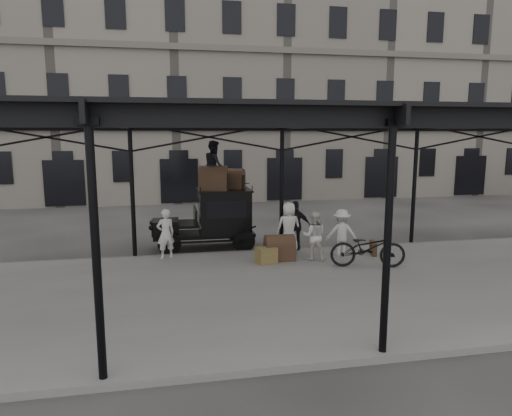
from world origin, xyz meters
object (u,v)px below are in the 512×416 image
at_px(bicycle, 368,248).
at_px(steamer_trunk_platform, 280,249).
at_px(taxi, 216,216).
at_px(steamer_trunk_roof_near, 213,180).
at_px(porter_left, 166,234).
at_px(porter_official, 296,225).

xyz_separation_m(bicycle, steamer_trunk_platform, (-2.44, 1.25, -0.25)).
distance_m(taxi, steamer_trunk_roof_near, 1.36).
bearing_deg(steamer_trunk_roof_near, porter_left, -130.34).
xyz_separation_m(taxi, steamer_trunk_roof_near, (-0.08, -0.25, 1.34)).
height_order(bicycle, steamer_trunk_roof_near, steamer_trunk_roof_near).
height_order(taxi, steamer_trunk_roof_near, steamer_trunk_roof_near).
xyz_separation_m(steamer_trunk_roof_near, steamer_trunk_platform, (1.87, -2.22, -2.05)).
bearing_deg(steamer_trunk_roof_near, bicycle, -26.96).
distance_m(porter_left, bicycle, 6.39).
bearing_deg(porter_left, taxi, -158.46).
height_order(porter_left, steamer_trunk_platform, porter_left).
height_order(porter_official, steamer_trunk_platform, porter_official).
relative_size(bicycle, steamer_trunk_platform, 2.39).
height_order(bicycle, steamer_trunk_platform, bicycle).
xyz_separation_m(porter_left, bicycle, (6.01, -2.16, -0.22)).
bearing_deg(porter_official, bicycle, 140.27).
height_order(taxi, steamer_trunk_platform, taxi).
distance_m(taxi, porter_left, 2.39).
distance_m(taxi, steamer_trunk_platform, 3.13).
bearing_deg(steamer_trunk_platform, porter_left, 166.13).
relative_size(taxi, steamer_trunk_platform, 3.87).
xyz_separation_m(taxi, steamer_trunk_platform, (1.79, -2.47, -0.71)).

